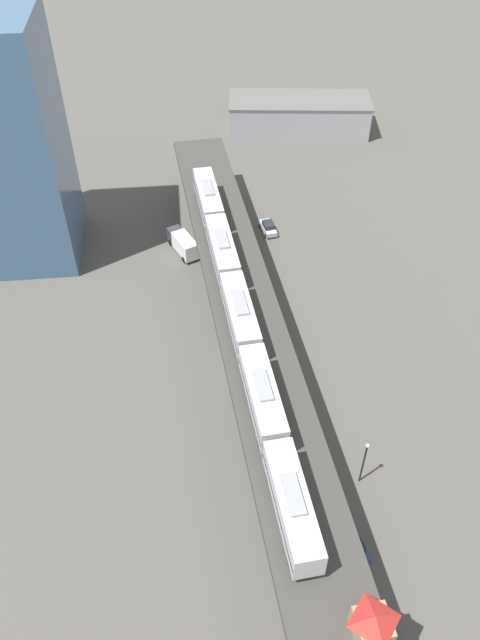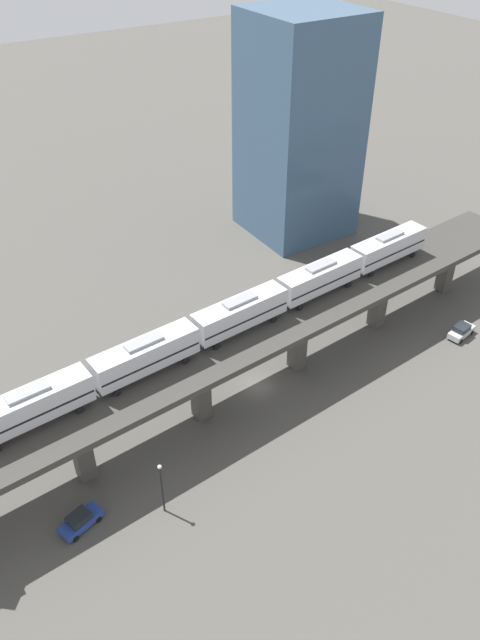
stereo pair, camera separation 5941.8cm
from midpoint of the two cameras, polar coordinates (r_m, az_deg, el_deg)
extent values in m
plane|color=#4C4944|center=(75.33, 21.18, -16.80)|extent=(400.00, 400.00, 0.00)
cube|color=#393733|center=(69.12, 22.72, -12.56)|extent=(16.14, 92.38, 0.80)
cube|color=#47443F|center=(60.34, 7.81, -26.61)|extent=(1.95, 1.95, 8.01)
cube|color=#47443F|center=(67.29, 17.61, -18.75)|extent=(1.95, 1.95, 8.01)
cube|color=#47443F|center=(76.58, 24.66, -12.23)|extent=(1.95, 1.95, 8.01)
cube|color=#47443F|center=(87.47, 29.83, -7.11)|extent=(1.95, 1.95, 8.01)
cube|color=#47443F|center=(99.44, 33.73, -3.12)|extent=(1.95, 1.95, 8.01)
cube|color=silver|center=(53.09, 4.47, -24.11)|extent=(3.80, 12.19, 3.10)
cube|color=black|center=(53.36, 4.45, -24.27)|extent=(3.82, 11.96, 0.24)
cube|color=gray|center=(51.60, 4.57, -23.17)|extent=(1.75, 4.30, 0.36)
cylinder|color=black|center=(56.91, 6.97, -22.00)|extent=(0.29, 0.86, 0.84)
cylinder|color=black|center=(56.14, 8.76, -23.57)|extent=(0.29, 0.86, 0.84)
cube|color=silver|center=(58.72, 14.24, -16.98)|extent=(3.80, 12.19, 3.10)
cube|color=black|center=(58.95, 14.19, -17.16)|extent=(3.82, 11.96, 0.24)
cube|color=gray|center=(57.37, 14.50, -15.95)|extent=(1.75, 4.30, 0.36)
cylinder|color=black|center=(58.72, 10.16, -19.71)|extent=(0.29, 0.86, 0.84)
cylinder|color=black|center=(57.98, 11.94, -21.16)|extent=(0.29, 0.86, 0.84)
cylinder|color=black|center=(63.04, 15.70, -15.44)|extent=(0.29, 0.86, 0.84)
cylinder|color=black|center=(62.34, 17.42, -16.69)|extent=(0.29, 0.86, 0.84)
cube|color=silver|center=(66.29, 21.50, -10.97)|extent=(3.80, 12.19, 3.10)
cube|color=black|center=(66.50, 21.44, -11.15)|extent=(3.82, 11.96, 0.24)
cube|color=gray|center=(65.09, 21.84, -9.93)|extent=(1.75, 4.30, 0.36)
cylinder|color=black|center=(65.49, 18.10, -13.48)|extent=(0.29, 0.86, 0.84)
cylinder|color=black|center=(64.82, 19.78, -14.65)|extent=(0.29, 0.86, 0.84)
cylinder|color=black|center=(70.89, 22.28, -9.94)|extent=(0.29, 0.86, 0.84)
cylinder|color=black|center=(70.27, 23.87, -10.97)|extent=(0.29, 0.86, 0.84)
cube|color=silver|center=(75.22, 26.94, -6.16)|extent=(3.80, 12.19, 3.10)
cube|color=black|center=(75.40, 26.88, -6.33)|extent=(3.82, 11.96, 0.24)
cube|color=gray|center=(74.17, 27.31, -5.17)|extent=(1.75, 4.30, 0.36)
cylinder|color=black|center=(73.80, 24.10, -8.36)|extent=(0.29, 0.86, 0.84)
cylinder|color=black|center=(73.21, 25.64, -9.32)|extent=(0.29, 0.86, 0.84)
cylinder|color=black|center=(79.97, 27.30, -5.53)|extent=(0.29, 0.86, 0.84)
cylinder|color=black|center=(79.42, 28.74, -6.38)|extent=(0.29, 0.86, 0.84)
cube|color=silver|center=(85.09, 31.11, -2.38)|extent=(3.80, 12.19, 3.10)
cube|color=black|center=(85.25, 31.05, -2.54)|extent=(3.82, 11.96, 0.24)
cube|color=gray|center=(84.16, 31.47, -1.46)|extent=(1.75, 4.30, 0.36)
cylinder|color=black|center=(83.20, 28.71, -4.27)|extent=(0.29, 0.86, 0.84)
cylinder|color=black|center=(82.68, 30.10, -5.08)|extent=(0.29, 0.86, 0.84)
cylinder|color=black|center=(89.90, 31.21, -2.02)|extent=(0.29, 0.86, 0.84)
cylinder|color=black|center=(89.42, 32.50, -2.75)|extent=(0.29, 0.86, 0.84)
cube|color=#233D93|center=(60.92, 9.13, -33.33)|extent=(3.05, 4.74, 0.80)
cube|color=#1E2328|center=(60.14, 9.13, -33.18)|extent=(2.23, 2.59, 0.76)
cylinder|color=black|center=(60.92, 7.41, -34.06)|extent=(0.43, 0.70, 0.66)
cylinder|color=black|center=(60.73, 9.03, -34.93)|extent=(0.43, 0.70, 0.66)
cylinder|color=black|center=(61.89, 9.15, -32.01)|extent=(0.43, 0.70, 0.66)
cylinder|color=black|center=(61.70, 10.73, -32.85)|extent=(0.43, 0.70, 0.66)
cube|color=#B7BABF|center=(94.03, 36.06, -9.24)|extent=(2.58, 4.66, 0.80)
cube|color=#1E2328|center=(93.44, 36.21, -8.94)|extent=(2.02, 2.47, 0.76)
cylinder|color=black|center=(93.15, 35.26, -9.65)|extent=(0.36, 0.69, 0.66)
cylinder|color=black|center=(93.14, 36.21, -10.12)|extent=(0.36, 0.69, 0.66)
cylinder|color=black|center=(95.42, 35.74, -8.72)|extent=(0.36, 0.69, 0.66)
cylinder|color=black|center=(95.42, 36.68, -9.17)|extent=(0.36, 0.69, 0.66)
cube|color=#333338|center=(95.81, 28.15, -4.26)|extent=(2.82, 2.72, 2.30)
cube|color=silver|center=(92.79, 27.80, -5.40)|extent=(4.22, 5.69, 2.70)
cylinder|color=black|center=(96.51, 28.51, -4.97)|extent=(0.73, 1.06, 1.00)
cylinder|color=black|center=(96.46, 27.40, -4.58)|extent=(0.73, 1.06, 1.00)
cylinder|color=black|center=(92.41, 28.00, -6.80)|extent=(0.73, 1.06, 1.00)
cylinder|color=black|center=(92.35, 26.78, -6.37)|extent=(0.73, 1.06, 1.00)
cylinder|color=black|center=(60.87, 17.81, -29.89)|extent=(0.20, 0.20, 6.50)
sphere|color=beige|center=(57.80, 18.52, -28.47)|extent=(0.44, 0.44, 0.44)
cube|color=#3D5B7A|center=(98.24, 20.31, 10.53)|extent=(16.00, 16.00, 36.00)
camera|label=1|loc=(29.71, -64.20, 26.92)|focal=35.00mm
camera|label=2|loc=(29.71, 115.80, -26.92)|focal=35.00mm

